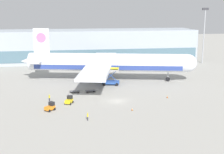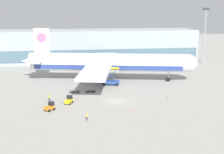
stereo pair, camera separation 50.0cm
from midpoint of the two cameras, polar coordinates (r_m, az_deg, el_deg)
The scene contains 13 objects.
ground_plane at distance 80.47m, azimuth 1.14°, elevation -4.43°, with size 400.00×400.00×0.00m, color #9E9B93.
terminal_building at distance 141.52m, azimuth -2.88°, elevation 5.78°, with size 90.00×18.20×14.00m.
light_mast at distance 140.42m, azimuth 16.72°, elevation 7.96°, with size 2.80×0.50×23.62m.
airplane_main at distance 102.40m, azimuth -1.04°, elevation 2.59°, with size 57.25×48.57×17.00m.
scissor_lift_loader at distance 97.03m, azimuth -0.04°, elevation -0.25°, with size 5.74×4.35×5.31m.
baggage_tug_foreground at distance 74.47m, azimuth -11.10°, elevation -5.36°, with size 2.71×2.75×2.00m.
baggage_tug_mid at distance 78.91m, azimuth -7.71°, elevation -4.22°, with size 2.38×2.79×2.00m.
baggage_dolly_lead at distance 89.04m, azimuth -6.67°, elevation -2.59°, with size 3.76×1.77×0.48m.
baggage_dolly_second at distance 89.06m, azimuth -3.87°, elevation -2.53°, with size 3.76×1.77×0.48m.
ground_crew_near at distance 81.63m, azimuth -11.25°, elevation -3.62°, with size 0.39×0.48×1.84m.
ground_crew_far at distance 66.86m, azimuth -4.36°, elevation -7.09°, with size 0.27×0.56×1.75m.
traffic_cone_near at distance 73.28m, azimuth 3.81°, elevation -5.89°, with size 0.40×0.40×0.68m.
traffic_cone_far at distance 84.37m, azimuth 10.24°, elevation -3.59°, with size 0.40×0.40×0.69m.
Camera 2 is at (-13.00, -75.91, 23.32)m, focal length 50.00 mm.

